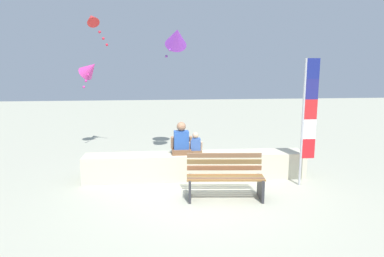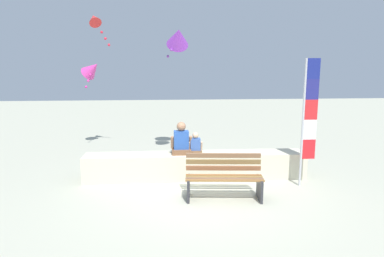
{
  "view_description": "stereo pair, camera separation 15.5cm",
  "coord_description": "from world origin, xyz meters",
  "px_view_note": "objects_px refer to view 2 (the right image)",
  "views": [
    {
      "loc": [
        -0.88,
        -6.95,
        2.71
      ],
      "look_at": [
        -0.09,
        1.15,
        1.21
      ],
      "focal_mm": 33.06,
      "sensor_mm": 36.0,
      "label": 1
    },
    {
      "loc": [
        -0.72,
        -6.96,
        2.71
      ],
      "look_at": [
        -0.09,
        1.15,
        1.21
      ],
      "focal_mm": 33.06,
      "sensor_mm": 36.0,
      "label": 2
    }
  ],
  "objects_px": {
    "kite_purple": "(178,37)",
    "kite_red": "(95,20)",
    "person_adult": "(181,141)",
    "park_bench": "(224,178)",
    "person_child": "(195,145)",
    "flag_banner": "(308,116)",
    "kite_magenta": "(92,69)"
  },
  "relations": [
    {
      "from": "kite_purple",
      "to": "kite_red",
      "type": "bearing_deg",
      "value": 170.41
    },
    {
      "from": "kite_red",
      "to": "kite_purple",
      "type": "xyz_separation_m",
      "value": [
        2.4,
        -0.41,
        -0.51
      ]
    },
    {
      "from": "person_adult",
      "to": "kite_purple",
      "type": "relative_size",
      "value": 0.76
    },
    {
      "from": "park_bench",
      "to": "person_child",
      "type": "distance_m",
      "value": 1.43
    },
    {
      "from": "person_adult",
      "to": "flag_banner",
      "type": "height_order",
      "value": "flag_banner"
    },
    {
      "from": "kite_magenta",
      "to": "kite_red",
      "type": "distance_m",
      "value": 1.52
    },
    {
      "from": "park_bench",
      "to": "kite_purple",
      "type": "xyz_separation_m",
      "value": [
        -0.77,
        3.61,
        3.04
      ]
    },
    {
      "from": "kite_purple",
      "to": "person_child",
      "type": "bearing_deg",
      "value": -82.71
    },
    {
      "from": "kite_red",
      "to": "kite_purple",
      "type": "distance_m",
      "value": 2.49
    },
    {
      "from": "person_child",
      "to": "kite_magenta",
      "type": "distance_m",
      "value": 4.69
    },
    {
      "from": "person_child",
      "to": "kite_red",
      "type": "xyz_separation_m",
      "value": [
        -2.7,
        2.73,
        3.15
      ]
    },
    {
      "from": "park_bench",
      "to": "person_adult",
      "type": "xyz_separation_m",
      "value": [
        -0.8,
        1.29,
        0.5
      ]
    },
    {
      "from": "park_bench",
      "to": "kite_magenta",
      "type": "bearing_deg",
      "value": 127.06
    },
    {
      "from": "person_child",
      "to": "park_bench",
      "type": "bearing_deg",
      "value": -69.87
    },
    {
      "from": "flag_banner",
      "to": "kite_red",
      "type": "xyz_separation_m",
      "value": [
        -5.1,
        3.43,
        2.37
      ]
    },
    {
      "from": "park_bench",
      "to": "kite_magenta",
      "type": "xyz_separation_m",
      "value": [
        -3.4,
        4.51,
        2.14
      ]
    },
    {
      "from": "person_adult",
      "to": "flag_banner",
      "type": "xyz_separation_m",
      "value": [
        2.73,
        -0.7,
        0.69
      ]
    },
    {
      "from": "park_bench",
      "to": "flag_banner",
      "type": "relative_size",
      "value": 0.57
    },
    {
      "from": "park_bench",
      "to": "kite_magenta",
      "type": "distance_m",
      "value": 6.04
    },
    {
      "from": "kite_magenta",
      "to": "kite_purple",
      "type": "xyz_separation_m",
      "value": [
        2.64,
        -0.9,
        0.91
      ]
    },
    {
      "from": "park_bench",
      "to": "kite_magenta",
      "type": "height_order",
      "value": "kite_magenta"
    },
    {
      "from": "kite_purple",
      "to": "person_adult",
      "type": "bearing_deg",
      "value": -90.83
    },
    {
      "from": "flag_banner",
      "to": "kite_red",
      "type": "distance_m",
      "value": 6.59
    },
    {
      "from": "kite_red",
      "to": "flag_banner",
      "type": "bearing_deg",
      "value": -33.96
    },
    {
      "from": "kite_magenta",
      "to": "park_bench",
      "type": "bearing_deg",
      "value": -52.94
    },
    {
      "from": "flag_banner",
      "to": "kite_purple",
      "type": "distance_m",
      "value": 4.46
    },
    {
      "from": "person_adult",
      "to": "kite_magenta",
      "type": "distance_m",
      "value": 4.45
    },
    {
      "from": "flag_banner",
      "to": "kite_magenta",
      "type": "distance_m",
      "value": 6.69
    },
    {
      "from": "park_bench",
      "to": "flag_banner",
      "type": "bearing_deg",
      "value": 16.91
    },
    {
      "from": "kite_magenta",
      "to": "kite_purple",
      "type": "height_order",
      "value": "kite_purple"
    },
    {
      "from": "person_adult",
      "to": "kite_magenta",
      "type": "bearing_deg",
      "value": 128.93
    },
    {
      "from": "park_bench",
      "to": "kite_red",
      "type": "height_order",
      "value": "kite_red"
    }
  ]
}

